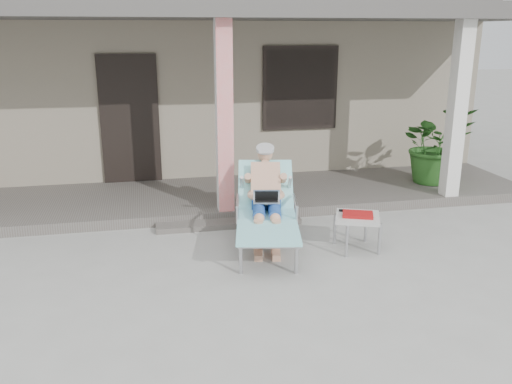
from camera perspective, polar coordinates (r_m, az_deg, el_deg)
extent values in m
plane|color=#9E9E99|center=(5.85, 0.05, -9.73)|extent=(60.00, 60.00, 0.00)
cube|color=gray|center=(11.74, -6.58, 11.11)|extent=(10.00, 5.00, 3.00)
cube|color=#474442|center=(11.70, -6.86, 19.18)|extent=(10.40, 5.40, 0.30)
cube|color=black|center=(9.21, -13.14, 7.44)|extent=(0.95, 0.06, 2.10)
cube|color=black|center=(9.54, 4.67, 10.84)|extent=(1.20, 0.06, 1.30)
cube|color=black|center=(9.53, 4.68, 10.83)|extent=(1.32, 0.05, 1.42)
cube|color=#605B56|center=(8.58, -4.05, -0.54)|extent=(10.00, 2.00, 0.15)
cube|color=red|center=(7.45, -3.36, 7.75)|extent=(0.22, 0.22, 2.61)
cube|color=silver|center=(8.68, 20.39, 8.01)|extent=(0.22, 0.22, 2.61)
cube|color=#474442|center=(8.21, -4.46, 18.52)|extent=(10.00, 2.30, 0.24)
cube|color=#605B56|center=(7.52, -2.84, -3.33)|extent=(2.00, 0.30, 0.07)
cylinder|color=#B7B7BC|center=(6.02, -1.62, -7.02)|extent=(0.04, 0.04, 0.37)
cylinder|color=#B7B7BC|center=(6.04, 4.27, -6.98)|extent=(0.04, 0.04, 0.37)
cylinder|color=#B7B7BC|center=(7.17, -1.45, -3.09)|extent=(0.04, 0.04, 0.37)
cylinder|color=#B7B7BC|center=(7.18, 3.47, -3.07)|extent=(0.04, 0.04, 0.37)
cube|color=#B7B7BC|center=(6.37, 1.21, -3.75)|extent=(0.84, 1.30, 0.03)
cube|color=#96E5E8|center=(6.36, 1.21, -3.55)|extent=(0.94, 1.36, 0.04)
cube|color=#B7B7BC|center=(7.13, 1.01, 0.46)|extent=(0.72, 0.68, 0.49)
cube|color=#96E5E8|center=(7.12, 1.01, 0.72)|extent=(0.83, 0.77, 0.55)
cylinder|color=#B1B1B3|center=(7.30, 0.97, 4.63)|extent=(0.28, 0.29, 0.13)
cube|color=silver|center=(6.71, 1.11, -0.94)|extent=(0.37, 0.29, 0.23)
cube|color=#B5B5AF|center=(6.72, 10.65, -2.63)|extent=(0.68, 0.68, 0.04)
cylinder|color=#B7B7BC|center=(6.54, 9.53, -5.17)|extent=(0.04, 0.04, 0.40)
cylinder|color=#B7B7BC|center=(6.69, 12.88, -4.84)|extent=(0.04, 0.04, 0.40)
cylinder|color=#B7B7BC|center=(6.90, 8.30, -3.93)|extent=(0.04, 0.04, 0.40)
cylinder|color=#B7B7BC|center=(7.05, 11.49, -3.65)|extent=(0.04, 0.04, 0.40)
cube|color=#A51112|center=(6.70, 10.66, -2.34)|extent=(0.44, 0.39, 0.03)
cube|color=black|center=(6.82, 10.24, -2.02)|extent=(0.35, 0.15, 0.04)
imported|color=#26591E|center=(9.47, 18.36, 4.78)|extent=(1.25, 1.11, 1.29)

